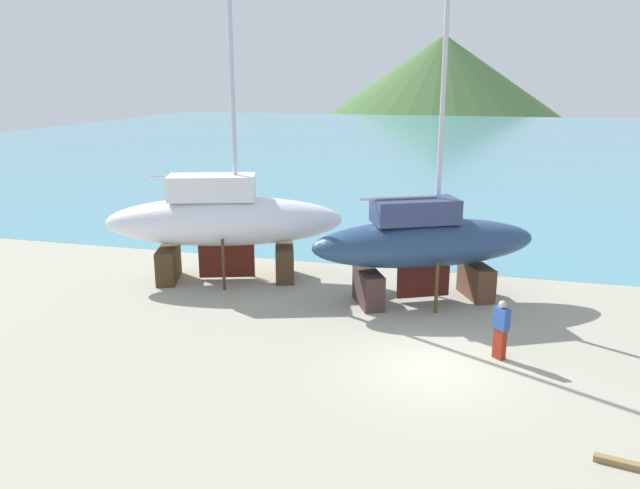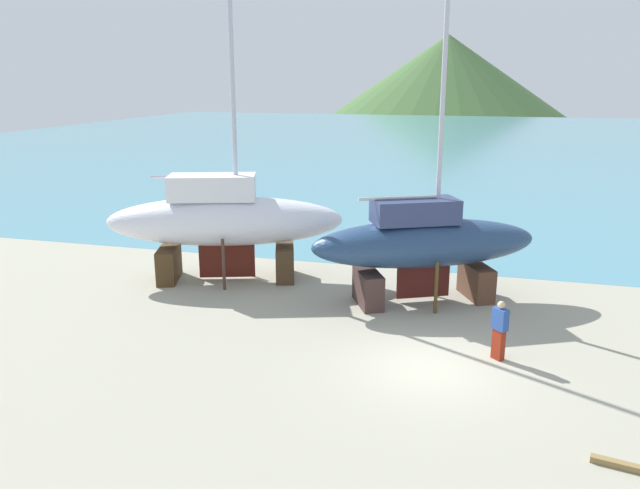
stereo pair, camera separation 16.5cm
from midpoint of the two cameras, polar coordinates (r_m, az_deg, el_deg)
The scene contains 7 objects.
ground_plane at distance 15.58m, azimuth 8.72°, elevation -15.11°, with size 46.87×46.87×0.00m, color #9E9B88.
sea_water at distance 81.50m, azimuth 14.17°, elevation 9.00°, with size 135.56×111.89×0.01m, color teal.
headland_hill at distance 187.34m, azimuth 10.91°, elevation 12.27°, with size 115.40×115.40×39.00m, color #406333.
sailboat_large_starboard at distance 22.30m, azimuth 9.22°, elevation 0.17°, with size 8.28×5.64×12.93m.
sailboat_mid_port at distance 24.67m, azimuth -8.88°, elevation 2.22°, with size 9.43×5.19×16.60m.
worker at distance 18.53m, azimuth 15.84°, elevation -7.37°, with size 0.48×0.48×1.74m.
timber_long_aft at distance 15.00m, azimuth 25.85°, elevation -17.55°, with size 1.31×0.18×0.14m, color olive.
Camera 1 is at (1.15, -16.13, 7.75)m, focal length 35.26 mm.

